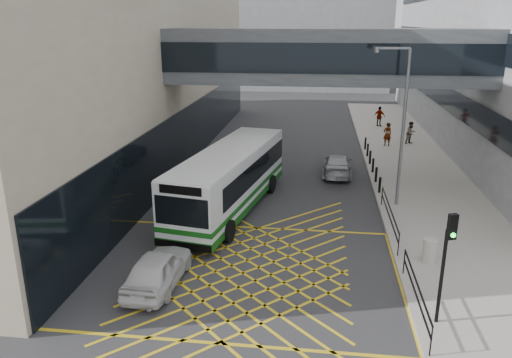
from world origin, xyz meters
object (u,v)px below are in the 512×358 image
at_px(car_white, 158,268).
at_px(litter_bin, 430,251).
at_px(bus, 230,178).
at_px(traffic_light, 447,253).
at_px(pedestrian_a, 387,134).
at_px(car_dark, 255,157).
at_px(pedestrian_b, 411,133).
at_px(pedestrian_c, 380,116).
at_px(car_silver, 338,164).
at_px(street_lamp, 400,118).

height_order(car_white, litter_bin, car_white).
relative_size(bus, car_white, 2.64).
relative_size(bus, traffic_light, 3.08).
bearing_deg(pedestrian_a, car_dark, 18.76).
xyz_separation_m(pedestrian_b, pedestrian_c, (-1.71, 6.63, 0.04)).
bearing_deg(bus, car_white, -89.01).
bearing_deg(traffic_light, car_silver, 79.94).
distance_m(car_dark, traffic_light, 19.46).
xyz_separation_m(car_white, pedestrian_c, (11.17, 30.24, 0.36)).
xyz_separation_m(bus, pedestrian_b, (11.58, 15.49, -0.69)).
bearing_deg(bus, street_lamp, 19.31).
bearing_deg(litter_bin, traffic_light, -97.32).
height_order(street_lamp, pedestrian_c, street_lamp).
relative_size(bus, car_dark, 2.77).
bearing_deg(car_dark, litter_bin, 123.25).
xyz_separation_m(pedestrian_a, pedestrian_c, (0.21, 7.52, 0.01)).
xyz_separation_m(traffic_light, street_lamp, (0.01, 10.96, 2.11)).
relative_size(car_white, traffic_light, 1.17).
distance_m(traffic_light, pedestrian_c, 31.77).
bearing_deg(pedestrian_c, litter_bin, 117.60).
height_order(car_dark, litter_bin, car_dark).
xyz_separation_m(car_white, street_lamp, (9.73, 9.50, 4.04)).
distance_m(pedestrian_b, pedestrian_c, 6.85).
bearing_deg(pedestrian_c, pedestrian_a, 117.88).
xyz_separation_m(car_white, pedestrian_a, (10.96, 22.72, 0.35)).
bearing_deg(bus, traffic_light, -38.64).
height_order(car_white, street_lamp, street_lamp).
bearing_deg(pedestrian_c, traffic_light, 116.84).
distance_m(car_silver, street_lamp, 7.40).
distance_m(bus, pedestrian_c, 24.23).
height_order(street_lamp, pedestrian_a, street_lamp).
xyz_separation_m(car_silver, street_lamp, (2.75, -5.55, 4.06)).
distance_m(traffic_light, pedestrian_b, 25.32).
bearing_deg(litter_bin, car_silver, 105.28).
height_order(bus, car_dark, bus).
bearing_deg(car_dark, traffic_light, 114.62).
bearing_deg(car_silver, car_dark, -8.42).
relative_size(bus, litter_bin, 12.16).
bearing_deg(pedestrian_a, litter_bin, 71.63).
bearing_deg(pedestrian_a, pedestrian_c, -107.98).
relative_size(car_dark, car_silver, 0.96).
xyz_separation_m(car_dark, traffic_light, (8.17, -17.55, 1.97)).
bearing_deg(traffic_light, street_lamp, 70.46).
bearing_deg(pedestrian_a, street_lamp, 68.26).
distance_m(bus, traffic_light, 12.79).
bearing_deg(street_lamp, car_dark, 134.33).
xyz_separation_m(car_silver, pedestrian_a, (3.99, 7.68, 0.37)).
xyz_separation_m(bus, car_silver, (5.68, 6.92, -1.03)).
xyz_separation_m(bus, street_lamp, (8.43, 1.38, 3.02)).
xyz_separation_m(car_white, car_dark, (1.55, 16.09, -0.04)).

